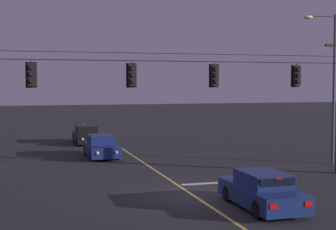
{
  "coord_description": "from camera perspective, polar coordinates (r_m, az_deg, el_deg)",
  "views": [
    {
      "loc": [
        -6.76,
        -19.85,
        4.67
      ],
      "look_at": [
        0.0,
        3.67,
        3.13
      ],
      "focal_mm": 54.12,
      "sensor_mm": 36.0,
      "label": 1
    }
  ],
  "objects": [
    {
      "name": "stop_bar_paint",
      "position": [
        24.02,
        5.47,
        -7.61
      ],
      "size": [
        3.4,
        0.36,
        0.01
      ],
      "primitive_type": "cube",
      "color": "silver",
      "rests_on": "ground"
    },
    {
      "name": "car_oncoming_lead",
      "position": [
        32.26,
        -7.52,
        -3.58
      ],
      "size": [
        1.8,
        4.42,
        1.39
      ],
      "color": "navy",
      "rests_on": "ground"
    },
    {
      "name": "traffic_light_leftmost",
      "position": [
        22.51,
        -15.14,
        4.4
      ],
      "size": [
        0.48,
        0.41,
        1.22
      ],
      "color": "black"
    },
    {
      "name": "car_waiting_near_lane",
      "position": [
        19.4,
        10.56,
        -8.41
      ],
      "size": [
        1.8,
        4.33,
        1.39
      ],
      "color": "navy",
      "rests_on": "ground"
    },
    {
      "name": "ground_plane",
      "position": [
        21.48,
        2.74,
        -8.95
      ],
      "size": [
        180.0,
        180.0,
        0.0
      ],
      "primitive_type": "plane",
      "color": "#28282B"
    },
    {
      "name": "street_lamp_corner",
      "position": [
        30.56,
        17.76,
        4.28
      ],
      "size": [
        2.11,
        0.3,
        8.59
      ],
      "color": "#4C4F54",
      "rests_on": "ground"
    },
    {
      "name": "lane_centre_stripe",
      "position": [
        29.68,
        -2.68,
        -5.44
      ],
      "size": [
        0.14,
        60.0,
        0.01
      ],
      "primitive_type": "cube",
      "color": "#D1C64C",
      "rests_on": "ground"
    },
    {
      "name": "traffic_light_left_inner",
      "position": [
        23.0,
        -4.07,
        4.49
      ],
      "size": [
        0.48,
        0.41,
        1.22
      ],
      "color": "black"
    },
    {
      "name": "traffic_light_centre",
      "position": [
        24.16,
        5.31,
        4.44
      ],
      "size": [
        0.48,
        0.41,
        1.22
      ],
      "color": "black"
    },
    {
      "name": "traffic_light_right_inner",
      "position": [
        26.07,
        14.33,
        4.29
      ],
      "size": [
        0.48,
        0.41,
        1.22
      ],
      "color": "black"
    },
    {
      "name": "car_oncoming_trailing",
      "position": [
        39.75,
        -9.16,
        -2.24
      ],
      "size": [
        1.8,
        4.42,
        1.39
      ],
      "color": "black",
      "rests_on": "ground"
    },
    {
      "name": "signal_span_assembly",
      "position": [
        23.53,
        0.67,
        1.23
      ],
      "size": [
        19.6,
        0.32,
        7.08
      ],
      "color": "#2D2116",
      "rests_on": "ground"
    }
  ]
}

